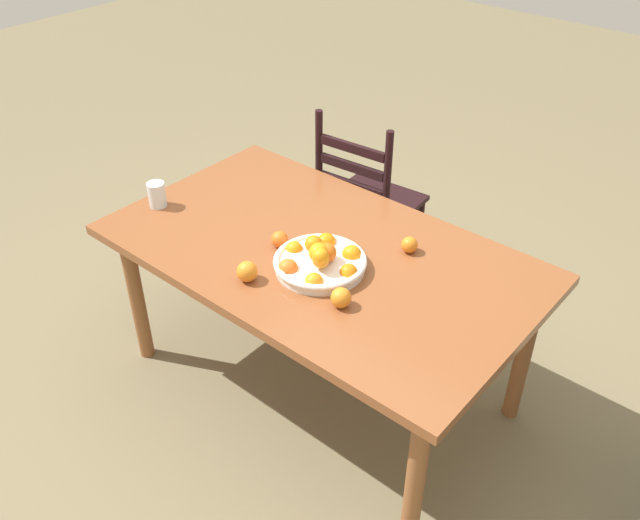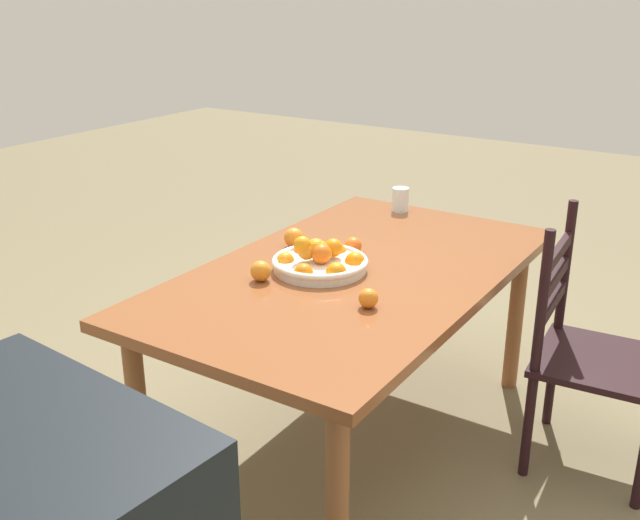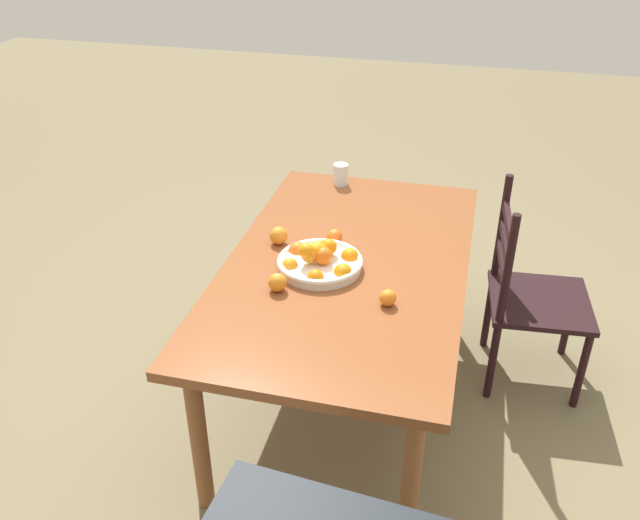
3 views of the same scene
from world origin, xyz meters
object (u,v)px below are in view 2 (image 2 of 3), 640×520
object	(u,v)px
fruit_bowl	(320,260)
dining_table	(354,287)
orange_loose_0	(261,271)
chair_near_window	(588,353)
orange_loose_2	(353,246)
orange_loose_1	(368,298)
drinking_glass	(400,199)
orange_loose_3	(294,238)

from	to	relation	value
fruit_bowl	dining_table	bearing A→B (deg)	131.28
dining_table	orange_loose_0	bearing A→B (deg)	-37.82
chair_near_window	orange_loose_0	bearing A→B (deg)	117.71
dining_table	fruit_bowl	world-z (taller)	fruit_bowl
orange_loose_0	orange_loose_2	bearing A→B (deg)	162.31
dining_table	chair_near_window	bearing A→B (deg)	114.11
orange_loose_1	drinking_glass	world-z (taller)	drinking_glass
orange_loose_0	orange_loose_3	size ratio (longest dim) A/B	0.94
orange_loose_2	chair_near_window	bearing A→B (deg)	104.00
dining_table	orange_loose_3	world-z (taller)	orange_loose_3
orange_loose_0	orange_loose_3	distance (m)	0.37
chair_near_window	fruit_bowl	bearing A→B (deg)	111.82
dining_table	orange_loose_1	bearing A→B (deg)	37.74
orange_loose_1	orange_loose_3	size ratio (longest dim) A/B	0.83
orange_loose_1	drinking_glass	bearing A→B (deg)	-158.21
orange_loose_3	drinking_glass	xyz separation A→B (m)	(-0.67, 0.13, 0.02)
orange_loose_0	orange_loose_2	size ratio (longest dim) A/B	1.10
dining_table	orange_loose_0	world-z (taller)	orange_loose_0
orange_loose_1	drinking_glass	xyz separation A→B (m)	(-1.01, -0.40, 0.02)
chair_near_window	drinking_glass	distance (m)	1.10
chair_near_window	orange_loose_3	world-z (taller)	chair_near_window
fruit_bowl	orange_loose_1	xyz separation A→B (m)	(0.19, 0.31, -0.01)
orange_loose_3	dining_table	bearing A→B (deg)	77.02
orange_loose_0	fruit_bowl	bearing A→B (deg)	148.23
orange_loose_1	orange_loose_3	xyz separation A→B (m)	(-0.35, -0.53, 0.01)
chair_near_window	orange_loose_2	xyz separation A→B (m)	(0.21, -0.86, 0.31)
fruit_bowl	drinking_glass	bearing A→B (deg)	-173.18
orange_loose_0	orange_loose_1	xyz separation A→B (m)	(-0.01, 0.43, -0.00)
orange_loose_1	orange_loose_2	size ratio (longest dim) A/B	0.97
drinking_glass	dining_table	bearing A→B (deg)	14.69
orange_loose_0	drinking_glass	xyz separation A→B (m)	(-1.02, 0.02, 0.02)
orange_loose_3	chair_near_window	bearing A→B (deg)	104.04
dining_table	orange_loose_1	xyz separation A→B (m)	(0.27, 0.21, 0.11)
chair_near_window	orange_loose_3	xyz separation A→B (m)	(0.27, -1.10, 0.31)
fruit_bowl	chair_near_window	bearing A→B (deg)	116.32
dining_table	orange_loose_1	size ratio (longest dim) A/B	26.32
dining_table	orange_loose_2	world-z (taller)	orange_loose_2
orange_loose_2	orange_loose_3	xyz separation A→B (m)	(0.06, -0.23, 0.01)
orange_loose_0	orange_loose_1	distance (m)	0.43
chair_near_window	orange_loose_2	bearing A→B (deg)	99.50
dining_table	orange_loose_3	distance (m)	0.35
drinking_glass	chair_near_window	bearing A→B (deg)	68.00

